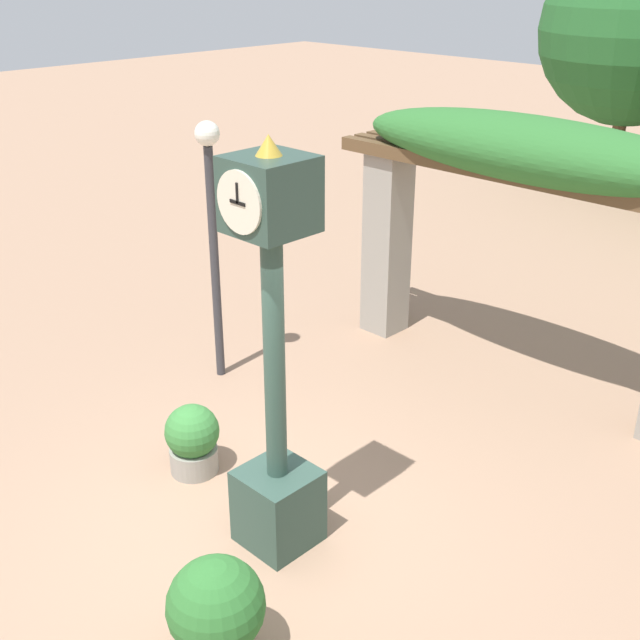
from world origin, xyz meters
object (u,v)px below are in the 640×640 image
Objects in this scene: pedestal_clock at (275,382)px; potted_plant_near_right at (216,609)px; potted_plant_far_left at (193,439)px; lamp_post at (212,214)px.

pedestal_clock reaches higher than potted_plant_near_right.
potted_plant_far_left is at bearing 146.85° from potted_plant_near_right.
lamp_post is at bearing 133.57° from potted_plant_far_left.
pedestal_clock is at bearing -29.81° from lamp_post.
potted_plant_near_right is 1.21× the size of potted_plant_far_left.
pedestal_clock is 1.16× the size of lamp_post.
pedestal_clock is 3.11m from lamp_post.
lamp_post is (-3.32, 2.71, 1.50)m from potted_plant_near_right.
potted_plant_near_right reaches higher than potted_plant_far_left.
potted_plant_near_right is at bearing -39.20° from lamp_post.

